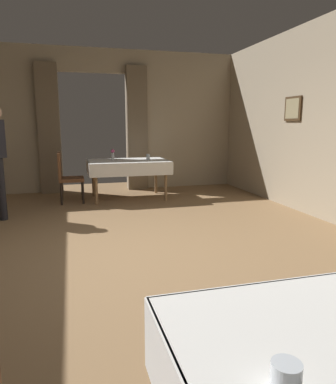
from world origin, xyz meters
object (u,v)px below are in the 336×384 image
at_px(dining_table_mid, 128,164).
at_px(flower_vase_mid, 113,154).
at_px(glass_mid_b, 148,157).
at_px(chair_mid_left, 67,175).
at_px(glass_near_b, 286,378).

relative_size(dining_table_mid, flower_vase_mid, 7.43).
relative_size(dining_table_mid, glass_mid_b, 13.54).
distance_m(chair_mid_left, glass_mid_b, 1.58).
bearing_deg(flower_vase_mid, dining_table_mid, -28.52).
bearing_deg(glass_mid_b, chair_mid_left, -176.45).
bearing_deg(dining_table_mid, glass_near_b, -95.18).
height_order(dining_table_mid, glass_mid_b, glass_mid_b).
bearing_deg(glass_mid_b, dining_table_mid, -178.03).
bearing_deg(dining_table_mid, flower_vase_mid, 151.48).
height_order(dining_table_mid, chair_mid_left, chair_mid_left).
height_order(dining_table_mid, glass_near_b, glass_near_b).
distance_m(chair_mid_left, flower_vase_mid, 0.97).
distance_m(dining_table_mid, chair_mid_left, 1.16).
bearing_deg(dining_table_mid, chair_mid_left, -175.89).
relative_size(glass_near_b, glass_mid_b, 0.75).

